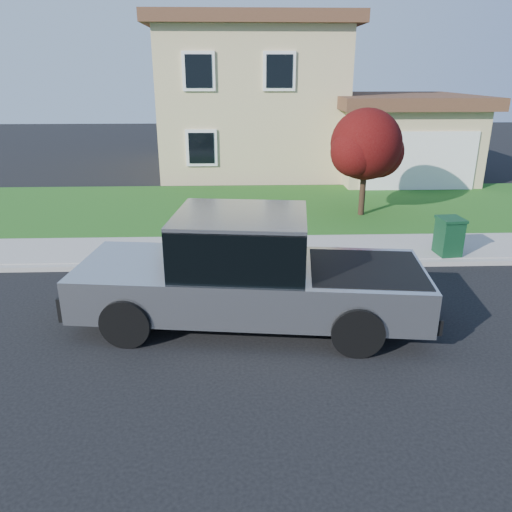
{
  "coord_description": "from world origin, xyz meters",
  "views": [
    {
      "loc": [
        -0.72,
        -8.64,
        4.59
      ],
      "look_at": [
        -0.37,
        0.49,
        1.2
      ],
      "focal_mm": 35.0,
      "sensor_mm": 36.0,
      "label": 1
    }
  ],
  "objects": [
    {
      "name": "ornamental_tree",
      "position": [
        3.43,
        7.35,
        2.3
      ],
      "size": [
        2.51,
        2.26,
        3.44
      ],
      "color": "black",
      "rests_on": "lawn"
    },
    {
      "name": "house",
      "position": [
        1.31,
        16.38,
        3.17
      ],
      "size": [
        14.0,
        11.3,
        6.85
      ],
      "color": "tan",
      "rests_on": "ground"
    },
    {
      "name": "woman",
      "position": [
        -0.78,
        1.49,
        0.92
      ],
      "size": [
        0.73,
        0.58,
        1.94
      ],
      "rotation": [
        0.0,
        0.0,
        2.86
      ],
      "color": "tan",
      "rests_on": "ground"
    },
    {
      "name": "curb",
      "position": [
        1.0,
        2.9,
        0.06
      ],
      "size": [
        40.0,
        0.2,
        0.12
      ],
      "primitive_type": "cube",
      "color": "gray",
      "rests_on": "ground"
    },
    {
      "name": "lawn",
      "position": [
        1.0,
        8.5,
        0.05
      ],
      "size": [
        40.0,
        7.0,
        0.1
      ],
      "primitive_type": "cube",
      "color": "#194C15",
      "rests_on": "ground"
    },
    {
      "name": "sidewalk",
      "position": [
        1.0,
        4.0,
        0.07
      ],
      "size": [
        40.0,
        2.0,
        0.15
      ],
      "primitive_type": "cube",
      "color": "gray",
      "rests_on": "ground"
    },
    {
      "name": "trash_bin",
      "position": [
        4.68,
        3.3,
        0.64
      ],
      "size": [
        0.64,
        0.72,
        0.97
      ],
      "rotation": [
        0.0,
        0.0,
        0.07
      ],
      "color": "#0E341B",
      "rests_on": "sidewalk"
    },
    {
      "name": "ground",
      "position": [
        0.0,
        0.0,
        0.0
      ],
      "size": [
        80.0,
        80.0,
        0.0
      ],
      "primitive_type": "plane",
      "color": "black",
      "rests_on": "ground"
    },
    {
      "name": "pickup_truck",
      "position": [
        -0.53,
        0.06,
        1.02
      ],
      "size": [
        6.86,
        3.0,
        2.18
      ],
      "rotation": [
        0.0,
        0.0,
        -0.12
      ],
      "color": "black",
      "rests_on": "ground"
    }
  ]
}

